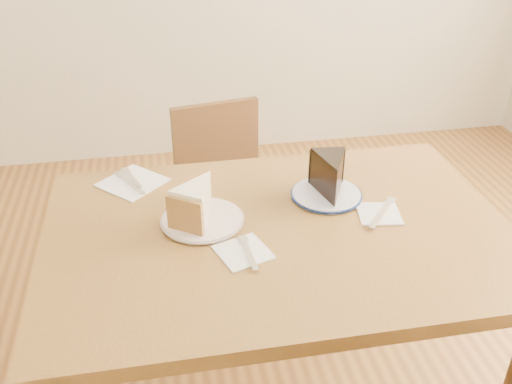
# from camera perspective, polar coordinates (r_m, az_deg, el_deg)

# --- Properties ---
(table) EXTENTS (1.20, 0.80, 0.75)m
(table) POSITION_cam_1_polar(r_m,az_deg,el_deg) (1.53, 2.27, -6.71)
(table) COLOR #4D3215
(table) RESTS_ON ground
(chair_far) EXTENTS (0.45, 0.45, 0.79)m
(chair_far) POSITION_cam_1_polar(r_m,az_deg,el_deg) (2.17, -2.88, -0.92)
(chair_far) COLOR #351F10
(chair_far) RESTS_ON ground
(plate_cream) EXTENTS (0.21, 0.21, 0.01)m
(plate_cream) POSITION_cam_1_polar(r_m,az_deg,el_deg) (1.50, -5.38, -2.80)
(plate_cream) COLOR silver
(plate_cream) RESTS_ON table
(plate_navy) EXTENTS (0.19, 0.19, 0.01)m
(plate_navy) POSITION_cam_1_polar(r_m,az_deg,el_deg) (1.62, 7.05, -0.25)
(plate_navy) COLOR white
(plate_navy) RESTS_ON table
(carrot_cake) EXTENTS (0.16, 0.17, 0.09)m
(carrot_cake) POSITION_cam_1_polar(r_m,az_deg,el_deg) (1.48, -5.73, -0.99)
(carrot_cake) COLOR beige
(carrot_cake) RESTS_ON plate_cream
(chocolate_cake) EXTENTS (0.11, 0.15, 0.10)m
(chocolate_cake) POSITION_cam_1_polar(r_m,az_deg,el_deg) (1.58, 7.52, 1.33)
(chocolate_cake) COLOR black
(chocolate_cake) RESTS_ON plate_navy
(napkin_cream) EXTENTS (0.15, 0.15, 0.00)m
(napkin_cream) POSITION_cam_1_polar(r_m,az_deg,el_deg) (1.39, -1.28, -6.03)
(napkin_cream) COLOR white
(napkin_cream) RESTS_ON table
(napkin_navy) EXTENTS (0.13, 0.13, 0.00)m
(napkin_navy) POSITION_cam_1_polar(r_m,az_deg,el_deg) (1.56, 12.20, -2.13)
(napkin_navy) COLOR white
(napkin_navy) RESTS_ON table
(napkin_spare) EXTENTS (0.23, 0.23, 0.00)m
(napkin_spare) POSITION_cam_1_polar(r_m,az_deg,el_deg) (1.71, -12.24, 0.95)
(napkin_spare) COLOR white
(napkin_spare) RESTS_ON table
(fork_cream) EXTENTS (0.02, 0.14, 0.00)m
(fork_cream) POSITION_cam_1_polar(r_m,az_deg,el_deg) (1.38, -0.72, -6.14)
(fork_cream) COLOR white
(fork_cream) RESTS_ON napkin_cream
(knife_navy) EXTENTS (0.12, 0.14, 0.00)m
(knife_navy) POSITION_cam_1_polar(r_m,az_deg,el_deg) (1.56, 12.50, -2.03)
(knife_navy) COLOR silver
(knife_navy) RESTS_ON napkin_navy
(fork_spare) EXTENTS (0.06, 0.14, 0.00)m
(fork_spare) POSITION_cam_1_polar(r_m,az_deg,el_deg) (1.72, -12.28, 1.36)
(fork_spare) COLOR silver
(fork_spare) RESTS_ON napkin_spare
(knife_spare) EXTENTS (0.09, 0.15, 0.00)m
(knife_spare) POSITION_cam_1_polar(r_m,az_deg,el_deg) (1.70, -12.50, 0.90)
(knife_spare) COLOR silver
(knife_spare) RESTS_ON napkin_spare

